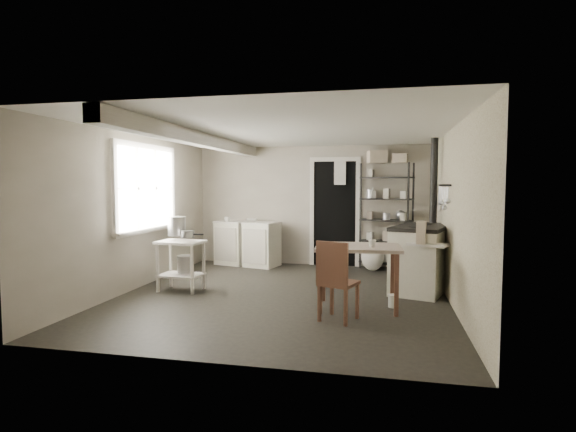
% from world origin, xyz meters
% --- Properties ---
extents(floor, '(5.00, 5.00, 0.00)m').
position_xyz_m(floor, '(0.00, 0.00, 0.00)').
color(floor, black).
rests_on(floor, ground).
extents(ceiling, '(5.00, 5.00, 0.00)m').
position_xyz_m(ceiling, '(0.00, 0.00, 2.30)').
color(ceiling, silver).
rests_on(ceiling, wall_back).
extents(wall_back, '(4.50, 0.02, 2.30)m').
position_xyz_m(wall_back, '(0.00, 2.50, 1.15)').
color(wall_back, '#ABA292').
rests_on(wall_back, ground).
extents(wall_front, '(4.50, 0.02, 2.30)m').
position_xyz_m(wall_front, '(0.00, -2.50, 1.15)').
color(wall_front, '#ABA292').
rests_on(wall_front, ground).
extents(wall_left, '(0.02, 5.00, 2.30)m').
position_xyz_m(wall_left, '(-2.25, 0.00, 1.15)').
color(wall_left, '#ABA292').
rests_on(wall_left, ground).
extents(wall_right, '(0.02, 5.00, 2.30)m').
position_xyz_m(wall_right, '(2.25, 0.00, 1.15)').
color(wall_right, '#ABA292').
rests_on(wall_right, ground).
extents(window, '(0.12, 1.76, 1.28)m').
position_xyz_m(window, '(-2.22, 0.20, 1.50)').
color(window, silver).
rests_on(window, wall_left).
extents(doorway, '(0.96, 0.10, 2.08)m').
position_xyz_m(doorway, '(0.45, 2.47, 1.00)').
color(doorway, silver).
rests_on(doorway, ground).
extents(ceiling_beam, '(0.18, 5.00, 0.18)m').
position_xyz_m(ceiling_beam, '(-1.20, 0.00, 2.20)').
color(ceiling_beam, silver).
rests_on(ceiling_beam, ceiling).
extents(wallpaper_panel, '(0.01, 5.00, 2.30)m').
position_xyz_m(wallpaper_panel, '(2.24, 0.00, 1.15)').
color(wallpaper_panel, beige).
rests_on(wallpaper_panel, wall_right).
extents(utensil_rail, '(0.06, 1.20, 0.44)m').
position_xyz_m(utensil_rail, '(2.19, 0.60, 1.55)').
color(utensil_rail, silver).
rests_on(utensil_rail, wall_right).
extents(prep_table, '(0.67, 0.50, 0.74)m').
position_xyz_m(prep_table, '(-1.54, -0.04, 0.40)').
color(prep_table, silver).
rests_on(prep_table, ground).
extents(stockpot, '(0.30, 0.30, 0.28)m').
position_xyz_m(stockpot, '(-1.65, 0.06, 0.94)').
color(stockpot, silver).
rests_on(stockpot, prep_table).
extents(saucepan, '(0.23, 0.23, 0.11)m').
position_xyz_m(saucepan, '(-1.37, -0.15, 0.85)').
color(saucepan, silver).
rests_on(saucepan, prep_table).
extents(bucket, '(0.27, 0.27, 0.25)m').
position_xyz_m(bucket, '(-1.49, 0.00, 0.39)').
color(bucket, silver).
rests_on(bucket, prep_table).
extents(base_cabinets, '(1.38, 0.85, 0.85)m').
position_xyz_m(base_cabinets, '(-1.21, 2.18, 0.46)').
color(base_cabinets, silver).
rests_on(base_cabinets, ground).
extents(mixing_bowl, '(0.37, 0.37, 0.07)m').
position_xyz_m(mixing_bowl, '(-1.12, 2.17, 0.96)').
color(mixing_bowl, silver).
rests_on(mixing_bowl, base_cabinets).
extents(counter_cup, '(0.14, 0.14, 0.09)m').
position_xyz_m(counter_cup, '(-1.58, 2.09, 0.96)').
color(counter_cup, silver).
rests_on(counter_cup, base_cabinets).
extents(shelf_rack, '(0.99, 0.64, 1.95)m').
position_xyz_m(shelf_rack, '(1.42, 2.31, 0.95)').
color(shelf_rack, black).
rests_on(shelf_rack, ground).
extents(shelf_jar, '(0.12, 0.12, 0.20)m').
position_xyz_m(shelf_jar, '(1.17, 2.34, 1.37)').
color(shelf_jar, silver).
rests_on(shelf_jar, shelf_rack).
extents(storage_box_a, '(0.38, 0.35, 0.22)m').
position_xyz_m(storage_box_a, '(1.24, 2.29, 2.01)').
color(storage_box_a, beige).
rests_on(storage_box_a, shelf_rack).
extents(storage_box_b, '(0.29, 0.27, 0.16)m').
position_xyz_m(storage_box_b, '(1.64, 2.28, 1.99)').
color(storage_box_b, beige).
rests_on(storage_box_b, shelf_rack).
extents(stove, '(1.01, 1.37, 0.96)m').
position_xyz_m(stove, '(1.92, 0.69, 0.44)').
color(stove, silver).
rests_on(stove, ground).
extents(stovepipe, '(0.14, 0.14, 1.37)m').
position_xyz_m(stovepipe, '(2.12, 1.17, 1.59)').
color(stovepipe, black).
rests_on(stovepipe, stove).
extents(side_ledge, '(0.58, 0.46, 0.78)m').
position_xyz_m(side_ledge, '(1.95, 0.08, 0.43)').
color(side_ledge, silver).
rests_on(side_ledge, ground).
extents(oats_box, '(0.15, 0.21, 0.29)m').
position_xyz_m(oats_box, '(1.86, 0.02, 1.01)').
color(oats_box, beige).
rests_on(oats_box, side_ledge).
extents(work_table, '(1.09, 0.80, 0.80)m').
position_xyz_m(work_table, '(1.06, -0.47, 0.38)').
color(work_table, beige).
rests_on(work_table, ground).
extents(table_cup, '(0.12, 0.12, 0.09)m').
position_xyz_m(table_cup, '(1.24, -0.56, 0.80)').
color(table_cup, silver).
rests_on(table_cup, work_table).
extents(chair, '(0.49, 0.51, 0.93)m').
position_xyz_m(chair, '(0.88, -1.02, 0.48)').
color(chair, brown).
rests_on(chair, ground).
extents(flour_sack, '(0.50, 0.46, 0.49)m').
position_xyz_m(flour_sack, '(1.19, 2.10, 0.24)').
color(flour_sack, silver).
rests_on(flour_sack, ground).
extents(floor_crock, '(0.15, 0.15, 0.16)m').
position_xyz_m(floor_crock, '(1.50, -0.32, 0.07)').
color(floor_crock, silver).
rests_on(floor_crock, ground).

